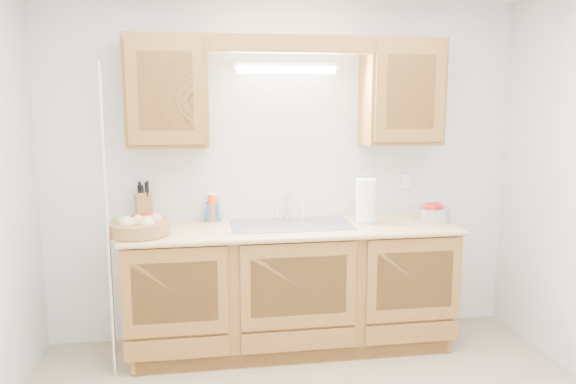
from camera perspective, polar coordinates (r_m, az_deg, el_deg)
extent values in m
cube|color=silver|center=(4.18, -0.34, 2.18)|extent=(3.50, 0.02, 2.50)
cube|color=silver|center=(1.37, 19.61, -13.38)|extent=(3.50, 0.02, 2.50)
cube|color=olive|center=(4.07, 0.32, -9.72)|extent=(2.20, 0.60, 0.86)
cube|color=#E1BA76|center=(3.94, 0.36, -3.73)|extent=(2.30, 0.63, 0.04)
cube|color=olive|center=(3.94, -12.17, 9.92)|extent=(0.55, 0.33, 0.75)
cube|color=olive|center=(4.20, 11.45, 9.89)|extent=(0.55, 0.33, 0.75)
cube|color=olive|center=(3.86, 0.37, 14.83)|extent=(2.20, 0.05, 0.12)
cylinder|color=white|center=(4.06, -0.13, 12.29)|extent=(0.70, 0.05, 0.05)
cube|color=white|center=(4.09, -0.20, 12.69)|extent=(0.76, 0.06, 0.05)
cube|color=#9E9EA3|center=(3.95, 0.31, -3.34)|extent=(0.84, 0.46, 0.01)
cube|color=#9E9EA3|center=(3.94, -2.71, -4.62)|extent=(0.39, 0.40, 0.16)
cube|color=#9E9EA3|center=(4.01, 3.28, -4.39)|extent=(0.39, 0.40, 0.16)
cylinder|color=silver|center=(4.14, -0.14, -2.52)|extent=(0.06, 0.06, 0.04)
cylinder|color=silver|center=(4.13, -0.14, -1.43)|extent=(0.02, 0.02, 0.16)
cylinder|color=silver|center=(4.06, -0.03, -0.31)|extent=(0.02, 0.12, 0.02)
cylinder|color=white|center=(4.15, 1.50, -1.92)|extent=(0.03, 0.03, 0.12)
cylinder|color=silver|center=(3.66, -17.85, -3.25)|extent=(0.03, 0.03, 2.00)
cube|color=white|center=(4.43, 11.92, 1.07)|extent=(0.08, 0.01, 0.12)
cylinder|color=#996A3E|center=(3.79, -14.94, -3.53)|extent=(0.45, 0.45, 0.08)
sphere|color=#D8C67F|center=(3.75, -16.08, -3.15)|extent=(0.10, 0.10, 0.10)
sphere|color=#D8C67F|center=(3.72, -14.18, -3.15)|extent=(0.10, 0.10, 0.10)
sphere|color=tan|center=(3.82, -13.36, -2.83)|extent=(0.10, 0.10, 0.10)
sphere|color=red|center=(3.86, -15.20, -2.82)|extent=(0.09, 0.09, 0.09)
sphere|color=#72A53F|center=(3.83, -16.61, -2.95)|extent=(0.09, 0.09, 0.09)
sphere|color=#D8C67F|center=(3.78, -14.98, -3.03)|extent=(0.10, 0.10, 0.10)
sphere|color=red|center=(3.88, -14.31, -2.71)|extent=(0.09, 0.09, 0.09)
cube|color=olive|center=(4.12, -14.44, -1.65)|extent=(0.15, 0.20, 0.24)
cylinder|color=black|center=(4.08, -14.94, 0.03)|extent=(0.02, 0.04, 0.09)
cylinder|color=black|center=(4.08, -14.54, 0.10)|extent=(0.02, 0.04, 0.09)
cylinder|color=black|center=(4.07, -14.13, 0.16)|extent=(0.02, 0.04, 0.09)
cylinder|color=black|center=(4.12, -14.76, 0.28)|extent=(0.02, 0.04, 0.09)
cylinder|color=black|center=(4.11, -14.22, 0.35)|extent=(0.02, 0.04, 0.09)
cylinder|color=black|center=(4.15, -14.86, 0.45)|extent=(0.02, 0.04, 0.09)
cylinder|color=black|center=(4.14, -14.06, 0.53)|extent=(0.02, 0.04, 0.09)
cylinder|color=#FA570D|center=(4.10, -7.66, -1.61)|extent=(0.07, 0.07, 0.20)
cylinder|color=white|center=(4.08, -7.69, -0.20)|extent=(0.07, 0.07, 0.01)
imported|color=#225CAA|center=(4.11, -7.67, -1.55)|extent=(0.09, 0.10, 0.20)
cube|color=#CC333F|center=(4.13, -7.64, -2.88)|extent=(0.13, 0.10, 0.01)
cube|color=green|center=(4.13, -7.64, -2.73)|extent=(0.13, 0.10, 0.02)
cylinder|color=silver|center=(4.07, 7.86, -3.04)|extent=(0.18, 0.18, 0.01)
cylinder|color=silver|center=(4.03, 7.91, -0.60)|extent=(0.02, 0.02, 0.36)
cylinder|color=white|center=(4.04, 7.91, -0.84)|extent=(0.16, 0.16, 0.30)
sphere|color=silver|center=(4.01, 7.97, 1.94)|extent=(0.02, 0.02, 0.02)
cylinder|color=silver|center=(4.20, 14.38, -2.19)|extent=(0.29, 0.29, 0.10)
sphere|color=red|center=(4.18, 14.02, -1.52)|extent=(0.07, 0.07, 0.07)
sphere|color=red|center=(4.23, 14.68, -1.44)|extent=(0.07, 0.07, 0.07)
sphere|color=red|center=(4.17, 14.58, -1.58)|extent=(0.07, 0.07, 0.07)
sphere|color=red|center=(4.19, 15.04, -1.53)|extent=(0.07, 0.07, 0.07)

